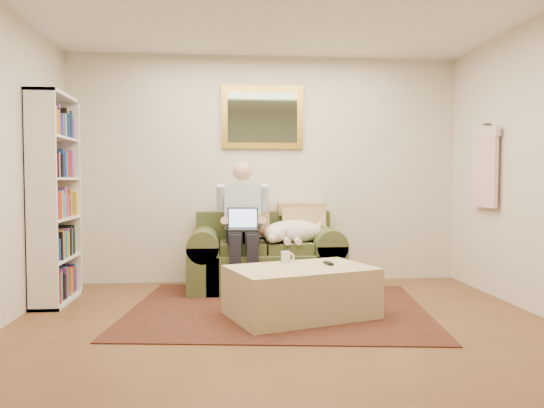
{
  "coord_description": "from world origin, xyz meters",
  "views": [
    {
      "loc": [
        -0.46,
        -3.64,
        1.19
      ],
      "look_at": [
        -0.02,
        1.43,
        0.95
      ],
      "focal_mm": 35.0,
      "sensor_mm": 36.0,
      "label": 1
    }
  ],
  "objects": [
    {
      "name": "room_shell",
      "position": [
        0.0,
        0.35,
        1.3
      ],
      "size": [
        4.51,
        5.0,
        2.61
      ],
      "color": "brown",
      "rests_on": "ground"
    },
    {
      "name": "rug",
      "position": [
        0.01,
        1.12,
        0.01
      ],
      "size": [
        2.9,
        2.43,
        0.01
      ],
      "primitive_type": "cube",
      "rotation": [
        0.0,
        0.0,
        -0.12
      ],
      "color": "black",
      "rests_on": "room_shell"
    },
    {
      "name": "sofa",
      "position": [
        -0.04,
        2.05,
        0.28
      ],
      "size": [
        1.64,
        0.83,
        0.98
      ],
      "color": "#414524",
      "rests_on": "room_shell"
    },
    {
      "name": "seated_man",
      "position": [
        -0.28,
        1.9,
        0.69
      ],
      "size": [
        0.54,
        0.77,
        1.38
      ],
      "primitive_type": null,
      "color": "#8CC0D8",
      "rests_on": "sofa"
    },
    {
      "name": "laptop",
      "position": [
        -0.28,
        1.84,
        0.72
      ],
      "size": [
        0.32,
        0.25,
        0.23
      ],
      "color": "black",
      "rests_on": "seated_man"
    },
    {
      "name": "sleeping_dog",
      "position": [
        0.26,
        1.97,
        0.63
      ],
      "size": [
        0.68,
        0.42,
        0.25
      ],
      "primitive_type": null,
      "color": "white",
      "rests_on": "sofa"
    },
    {
      "name": "ottoman",
      "position": [
        0.18,
        0.85,
        0.22
      ],
      "size": [
        1.37,
        1.11,
        0.43
      ],
      "primitive_type": "cube",
      "rotation": [
        0.0,
        0.0,
        0.33
      ],
      "color": "#D0C18A",
      "rests_on": "room_shell"
    },
    {
      "name": "coffee_mug",
      "position": [
        0.08,
        1.11,
        0.48
      ],
      "size": [
        0.08,
        0.08,
        0.1
      ],
      "primitive_type": "cylinder",
      "color": "white",
      "rests_on": "ottoman"
    },
    {
      "name": "tv_remote",
      "position": [
        0.44,
        0.96,
        0.44
      ],
      "size": [
        0.07,
        0.16,
        0.02
      ],
      "primitive_type": "cube",
      "rotation": [
        0.0,
        0.0,
        0.14
      ],
      "color": "black",
      "rests_on": "ottoman"
    },
    {
      "name": "bookshelf",
      "position": [
        -2.1,
        1.6,
        1.0
      ],
      "size": [
        0.28,
        0.8,
        2.0
      ],
      "primitive_type": null,
      "color": "white",
      "rests_on": "room_shell"
    },
    {
      "name": "wall_mirror",
      "position": [
        -0.04,
        2.47,
        1.9
      ],
      "size": [
        0.94,
        0.04,
        0.72
      ],
      "color": "gold",
      "rests_on": "room_shell"
    },
    {
      "name": "hanging_shirt",
      "position": [
        2.19,
        1.6,
        1.35
      ],
      "size": [
        0.06,
        0.52,
        0.9
      ],
      "primitive_type": null,
      "color": "#FBCFD1",
      "rests_on": "room_shell"
    }
  ]
}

